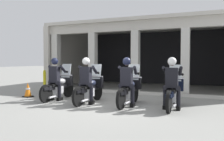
# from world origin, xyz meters

# --- Properties ---
(ground_plane) EXTENTS (80.00, 80.00, 0.00)m
(ground_plane) POSITION_xyz_m (0.00, 3.00, 0.00)
(ground_plane) COLOR gray
(station_building) EXTENTS (9.95, 5.18, 3.45)m
(station_building) POSITION_xyz_m (-0.02, 5.90, 2.19)
(station_building) COLOR black
(station_building) RESTS_ON ground
(kerb_strip) EXTENTS (9.45, 0.24, 0.12)m
(kerb_strip) POSITION_xyz_m (-0.02, 2.79, 0.06)
(kerb_strip) COLOR #B7B5AD
(kerb_strip) RESTS_ON ground
(motorcycle_far_left) EXTENTS (0.62, 2.04, 1.35)m
(motorcycle_far_left) POSITION_xyz_m (-2.12, 0.32, 0.50)
(motorcycle_far_left) COLOR black
(motorcycle_far_left) RESTS_ON ground
(police_officer_far_left) EXTENTS (0.63, 0.61, 1.58)m
(police_officer_far_left) POSITION_xyz_m (-2.12, 0.04, 0.94)
(police_officer_far_left) COLOR black
(police_officer_far_left) RESTS_ON ground
(motorcycle_center_left) EXTENTS (0.62, 2.04, 1.35)m
(motorcycle_center_left) POSITION_xyz_m (-0.71, 0.15, 0.50)
(motorcycle_center_left) COLOR black
(motorcycle_center_left) RESTS_ON ground
(police_officer_center_left) EXTENTS (0.63, 0.61, 1.58)m
(police_officer_center_left) POSITION_xyz_m (-0.71, -0.14, 0.94)
(police_officer_center_left) COLOR black
(police_officer_center_left) RESTS_ON ground
(motorcycle_center_right) EXTENTS (0.62, 2.04, 1.35)m
(motorcycle_center_right) POSITION_xyz_m (0.71, 0.28, 0.50)
(motorcycle_center_right) COLOR black
(motorcycle_center_right) RESTS_ON ground
(police_officer_center_right) EXTENTS (0.63, 0.61, 1.58)m
(police_officer_center_right) POSITION_xyz_m (0.71, -0.01, 0.94)
(police_officer_center_right) COLOR black
(police_officer_center_right) RESTS_ON ground
(motorcycle_far_right) EXTENTS (0.62, 2.04, 1.35)m
(motorcycle_far_right) POSITION_xyz_m (2.12, 0.34, 0.50)
(motorcycle_far_right) COLOR black
(motorcycle_far_right) RESTS_ON ground
(police_officer_far_right) EXTENTS (0.63, 0.61, 1.58)m
(police_officer_far_right) POSITION_xyz_m (2.12, 0.06, 0.94)
(police_officer_far_right) COLOR black
(police_officer_far_right) RESTS_ON ground
(traffic_cone_flank) EXTENTS (0.34, 0.34, 0.59)m
(traffic_cone_flank) POSITION_xyz_m (-3.62, 0.25, 0.29)
(traffic_cone_flank) COLOR black
(traffic_cone_flank) RESTS_ON ground
(bollard_kerbside) EXTENTS (0.14, 0.14, 1.01)m
(bollard_kerbside) POSITION_xyz_m (-4.45, 2.32, 0.50)
(bollard_kerbside) COLOR yellow
(bollard_kerbside) RESTS_ON ground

